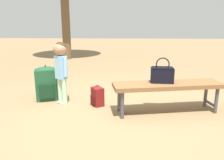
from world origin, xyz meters
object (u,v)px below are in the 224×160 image
(park_bench, at_px, (168,87))
(backpack_small, at_px, (97,95))
(child_standing, at_px, (61,63))
(backpack_large, at_px, (47,82))
(handbag, at_px, (162,74))

(park_bench, xyz_separation_m, backpack_small, (1.07, -0.21, -0.22))
(child_standing, height_order, backpack_large, child_standing)
(backpack_large, bearing_deg, handbag, 166.98)
(park_bench, xyz_separation_m, child_standing, (1.65, -0.26, 0.29))
(park_bench, relative_size, backpack_small, 4.78)
(park_bench, distance_m, backpack_small, 1.11)
(backpack_small, bearing_deg, backpack_large, -15.48)
(park_bench, relative_size, handbag, 4.48)
(park_bench, relative_size, backpack_large, 2.67)
(park_bench, distance_m, child_standing, 1.70)
(handbag, bearing_deg, backpack_small, -10.67)
(child_standing, relative_size, backpack_small, 2.96)
(park_bench, height_order, handbag, handbag)
(park_bench, bearing_deg, backpack_small, -11.36)
(child_standing, bearing_deg, backpack_small, 175.15)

